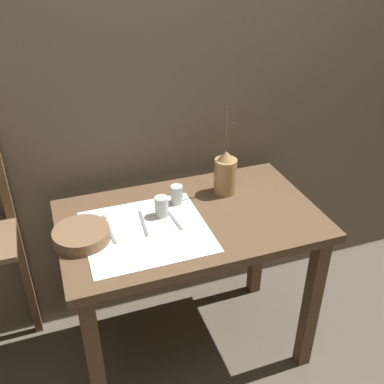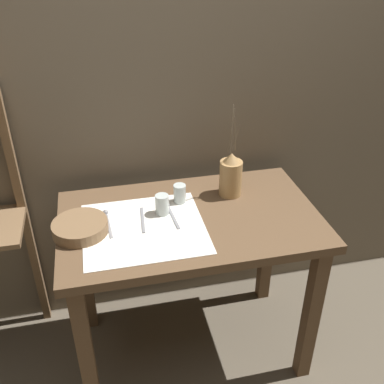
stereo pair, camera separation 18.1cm
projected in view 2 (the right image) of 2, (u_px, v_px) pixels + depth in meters
The scene contains 11 objects.
ground_plane at pixel (190, 345), 2.28m from camera, with size 12.00×12.00×0.00m, color brown.
stone_wall_back at pixel (169, 89), 2.02m from camera, with size 7.00×0.06×2.40m.
wooden_table at pixel (190, 242), 1.94m from camera, with size 1.08×0.65×0.79m.
linen_cloth at pixel (144, 228), 1.80m from camera, with size 0.49×0.45×0.00m.
pitcher_with_flowers at pixel (231, 175), 1.98m from camera, with size 0.10×0.10×0.42m.
wooden_bowl at pixel (80, 227), 1.76m from camera, with size 0.22×0.22×0.05m.
glass_tumbler_near at pixel (162, 205), 1.87m from camera, with size 0.06×0.06×0.09m.
glass_tumbler_far at pixel (180, 194), 1.95m from camera, with size 0.05×0.05×0.08m.
spoon_inner at pixel (107, 217), 1.86m from camera, with size 0.03×0.19×0.02m.
knife_center at pixel (143, 220), 1.84m from camera, with size 0.03×0.18×0.00m.
spoon_outer at pixel (169, 209), 1.91m from camera, with size 0.03×0.19×0.02m.
Camera 2 is at (-0.34, -1.51, 1.85)m, focal length 42.00 mm.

